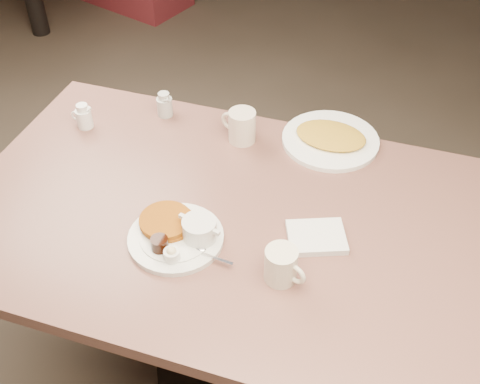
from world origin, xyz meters
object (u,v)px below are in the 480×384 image
(coffee_mug_near, at_px, (282,265))
(creamer_left, at_px, (84,117))
(diner_table, at_px, (238,259))
(hash_plate, at_px, (331,138))
(main_plate, at_px, (179,233))
(coffee_mug_far, at_px, (241,126))
(creamer_right, at_px, (165,105))

(coffee_mug_near, relative_size, creamer_left, 1.48)
(diner_table, bearing_deg, creamer_left, 158.20)
(creamer_left, xyz_separation_m, hash_plate, (0.74, 0.16, -0.02))
(main_plate, bearing_deg, diner_table, 46.78)
(main_plate, height_order, coffee_mug_far, coffee_mug_far)
(coffee_mug_near, bearing_deg, hash_plate, 89.60)
(coffee_mug_near, bearing_deg, diner_table, 134.77)
(diner_table, distance_m, coffee_mug_near, 0.32)
(main_plate, xyz_separation_m, coffee_mug_near, (0.28, -0.04, 0.02))
(diner_table, bearing_deg, main_plate, -133.22)
(main_plate, distance_m, coffee_mug_near, 0.28)
(creamer_right, relative_size, hash_plate, 0.26)
(coffee_mug_near, distance_m, creamer_right, 0.75)
(main_plate, height_order, creamer_left, creamer_left)
(diner_table, relative_size, creamer_left, 18.75)
(hash_plate, bearing_deg, creamer_right, -177.52)
(diner_table, relative_size, creamer_right, 18.75)
(creamer_right, xyz_separation_m, hash_plate, (0.53, 0.02, -0.02))
(diner_table, xyz_separation_m, creamer_right, (-0.37, 0.37, 0.21))
(diner_table, xyz_separation_m, main_plate, (-0.11, -0.12, 0.19))
(coffee_mug_far, relative_size, hash_plate, 0.40)
(creamer_left, bearing_deg, coffee_mug_far, 10.31)
(creamer_right, height_order, hash_plate, creamer_right)
(coffee_mug_near, relative_size, coffee_mug_far, 0.94)
(creamer_left, height_order, creamer_right, same)
(main_plate, xyz_separation_m, creamer_right, (-0.25, 0.49, 0.01))
(diner_table, height_order, hash_plate, hash_plate)
(coffee_mug_far, relative_size, creamer_right, 1.57)
(creamer_left, bearing_deg, diner_table, -21.80)
(creamer_left, distance_m, hash_plate, 0.76)
(creamer_left, relative_size, creamer_right, 1.00)
(creamer_right, bearing_deg, diner_table, -45.15)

